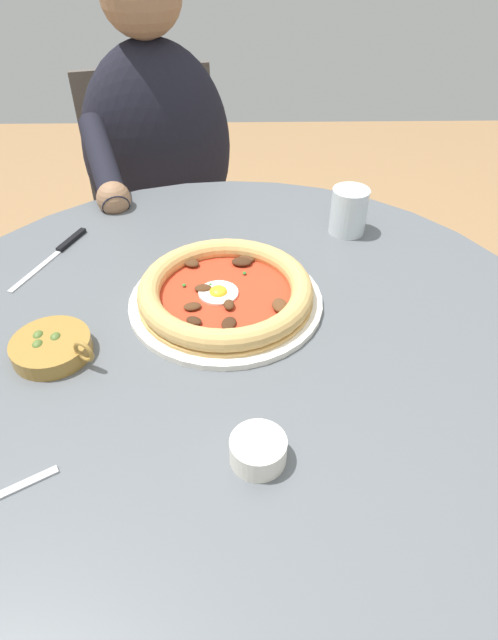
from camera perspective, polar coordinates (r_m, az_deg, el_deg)
The scene contains 9 objects.
ground_plane at distance 1.39m, azimuth -1.35°, elevation -25.15°, with size 6.00×6.00×0.02m, color #9E754C.
dining_table at distance 0.88m, azimuth -1.94°, elevation -8.28°, with size 1.05×1.05×0.73m.
pizza_on_plate at distance 0.83m, azimuth -2.55°, elevation 2.93°, with size 0.31×0.31×0.04m.
water_glass at distance 1.03m, azimuth 10.71°, elevation 11.22°, with size 0.07×0.07×0.09m.
steak_knife at distance 1.03m, azimuth -19.72°, elevation 7.22°, with size 0.20×0.09×0.01m.
ramekin_capers at distance 0.62m, azimuth 1.00°, elevation -13.84°, with size 0.07×0.07×0.03m.
olive_pan at distance 0.80m, azimuth -20.57°, elevation -2.74°, with size 0.11×0.13×0.05m.
diner_person at distance 1.53m, azimuth -9.00°, elevation 10.61°, with size 0.55×0.42×1.15m.
cafe_chair_diner at distance 1.66m, azimuth -9.71°, elevation 12.91°, with size 0.53×0.53×0.86m.
Camera 1 is at (0.59, 0.02, 1.25)m, focal length 29.56 mm.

